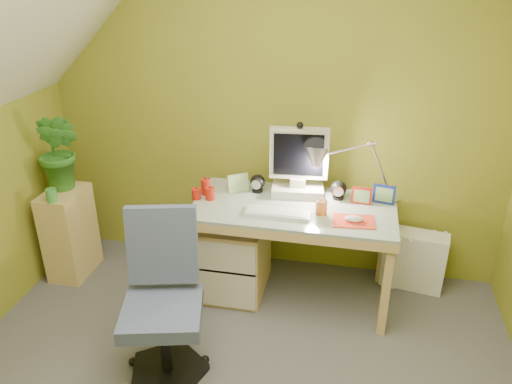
% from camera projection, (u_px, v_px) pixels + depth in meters
% --- Properties ---
extents(wall_back, '(3.20, 0.01, 2.40)m').
position_uv_depth(wall_back, '(274.00, 108.00, 3.38)').
color(wall_back, olive).
rests_on(wall_back, floor).
extents(desk, '(1.29, 0.65, 0.69)m').
position_uv_depth(desk, '(292.00, 252.00, 3.33)').
color(desk, tan).
rests_on(desk, floor).
extents(monitor, '(0.36, 0.23, 0.47)m').
position_uv_depth(monitor, '(299.00, 161.00, 3.25)').
color(monitor, beige).
rests_on(monitor, desk).
extents(speaker_left, '(0.11, 0.11, 0.12)m').
position_uv_depth(speaker_left, '(258.00, 183.00, 3.35)').
color(speaker_left, black).
rests_on(speaker_left, desk).
extents(speaker_right, '(0.12, 0.12, 0.13)m').
position_uv_depth(speaker_right, '(339.00, 190.00, 3.25)').
color(speaker_right, black).
rests_on(speaker_right, desk).
extents(keyboard, '(0.40, 0.13, 0.02)m').
position_uv_depth(keyboard, '(278.00, 213.00, 3.07)').
color(keyboard, white).
rests_on(keyboard, desk).
extents(mousepad, '(0.26, 0.20, 0.01)m').
position_uv_depth(mousepad, '(354.00, 221.00, 2.99)').
color(mousepad, red).
rests_on(mousepad, desk).
extents(mouse, '(0.12, 0.08, 0.04)m').
position_uv_depth(mouse, '(354.00, 219.00, 2.99)').
color(mouse, silver).
rests_on(mouse, mousepad).
extents(amber_tumbler, '(0.07, 0.07, 0.09)m').
position_uv_depth(amber_tumbler, '(321.00, 207.00, 3.06)').
color(amber_tumbler, '#9B4D16').
rests_on(amber_tumbler, desk).
extents(candle_cluster, '(0.16, 0.15, 0.11)m').
position_uv_depth(candle_cluster, '(204.00, 189.00, 3.28)').
color(candle_cluster, red).
rests_on(candle_cluster, desk).
extents(photo_frame_red, '(0.13, 0.03, 0.11)m').
position_uv_depth(photo_frame_red, '(362.00, 196.00, 3.19)').
color(photo_frame_red, '#AB1D12').
rests_on(photo_frame_red, desk).
extents(photo_frame_blue, '(0.14, 0.05, 0.12)m').
position_uv_depth(photo_frame_blue, '(384.00, 194.00, 3.20)').
color(photo_frame_blue, navy).
rests_on(photo_frame_blue, desk).
extents(photo_frame_green, '(0.13, 0.09, 0.12)m').
position_uv_depth(photo_frame_green, '(238.00, 183.00, 3.36)').
color(photo_frame_green, '#9EB97F').
rests_on(photo_frame_green, desk).
extents(desk_lamp, '(0.60, 0.35, 0.60)m').
position_uv_depth(desk_lamp, '(370.00, 157.00, 3.13)').
color(desk_lamp, silver).
rests_on(desk_lamp, desk).
extents(side_ledge, '(0.24, 0.37, 0.66)m').
position_uv_depth(side_ledge, '(70.00, 233.00, 3.60)').
color(side_ledge, tan).
rests_on(side_ledge, floor).
extents(potted_plant, '(0.35, 0.31, 0.56)m').
position_uv_depth(potted_plant, '(60.00, 152.00, 3.38)').
color(potted_plant, '#307326').
rests_on(potted_plant, side_ledge).
extents(green_cup, '(0.08, 0.08, 0.09)m').
position_uv_depth(green_cup, '(52.00, 195.00, 3.30)').
color(green_cup, green).
rests_on(green_cup, side_ledge).
extents(task_chair, '(0.57, 0.57, 0.86)m').
position_uv_depth(task_chair, '(162.00, 312.00, 2.64)').
color(task_chair, '#475274').
rests_on(task_chair, floor).
extents(radiator, '(0.44, 0.24, 0.42)m').
position_uv_depth(radiator, '(414.00, 260.00, 3.49)').
color(radiator, white).
rests_on(radiator, floor).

